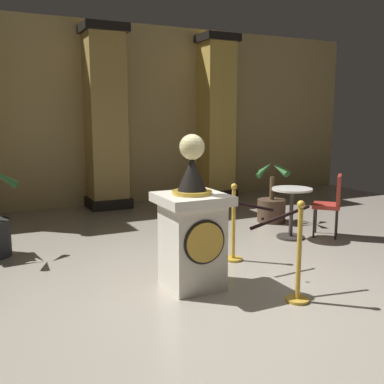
{
  "coord_description": "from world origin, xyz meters",
  "views": [
    {
      "loc": [
        -2.46,
        -4.02,
        1.84
      ],
      "look_at": [
        -0.38,
        0.21,
        1.05
      ],
      "focal_mm": 42.33,
      "sensor_mm": 36.0,
      "label": 1
    }
  ],
  "objects_px": {
    "pedestal_clock": "(192,229)",
    "cafe_table": "(292,206)",
    "potted_palm_right": "(272,205)",
    "stanchion_far": "(233,234)",
    "cafe_chair_red": "(332,200)",
    "stanchion_near": "(299,267)"
  },
  "relations": [
    {
      "from": "pedestal_clock",
      "to": "cafe_table",
      "type": "xyz_separation_m",
      "value": [
        2.23,
        1.13,
        -0.16
      ]
    },
    {
      "from": "pedestal_clock",
      "to": "cafe_table",
      "type": "height_order",
      "value": "pedestal_clock"
    },
    {
      "from": "potted_palm_right",
      "to": "cafe_table",
      "type": "xyz_separation_m",
      "value": [
        -0.38,
        -1.02,
        0.19
      ]
    },
    {
      "from": "stanchion_far",
      "to": "cafe_table",
      "type": "relative_size",
      "value": 1.31
    },
    {
      "from": "stanchion_far",
      "to": "cafe_chair_red",
      "type": "xyz_separation_m",
      "value": [
        1.95,
        0.33,
        0.22
      ]
    },
    {
      "from": "stanchion_near",
      "to": "cafe_table",
      "type": "xyz_separation_m",
      "value": [
        1.45,
        1.95,
        0.13
      ]
    },
    {
      "from": "potted_palm_right",
      "to": "cafe_chair_red",
      "type": "height_order",
      "value": "potted_palm_right"
    },
    {
      "from": "cafe_chair_red",
      "to": "stanchion_near",
      "type": "bearing_deg",
      "value": -139.65
    },
    {
      "from": "pedestal_clock",
      "to": "stanchion_far",
      "type": "bearing_deg",
      "value": 34.03
    },
    {
      "from": "stanchion_far",
      "to": "cafe_table",
      "type": "distance_m",
      "value": 1.46
    },
    {
      "from": "stanchion_near",
      "to": "stanchion_far",
      "type": "distance_m",
      "value": 1.41
    },
    {
      "from": "potted_palm_right",
      "to": "cafe_table",
      "type": "relative_size",
      "value": 1.41
    },
    {
      "from": "cafe_chair_red",
      "to": "potted_palm_right",
      "type": "bearing_deg",
      "value": 100.48
    },
    {
      "from": "potted_palm_right",
      "to": "cafe_table",
      "type": "distance_m",
      "value": 1.1
    },
    {
      "from": "cafe_chair_red",
      "to": "stanchion_far",
      "type": "bearing_deg",
      "value": -170.33
    },
    {
      "from": "cafe_chair_red",
      "to": "pedestal_clock",
      "type": "bearing_deg",
      "value": -161.89
    },
    {
      "from": "potted_palm_right",
      "to": "stanchion_near",
      "type": "bearing_deg",
      "value": -121.65
    },
    {
      "from": "pedestal_clock",
      "to": "stanchion_near",
      "type": "distance_m",
      "value": 1.17
    },
    {
      "from": "stanchion_near",
      "to": "cafe_table",
      "type": "bearing_deg",
      "value": 53.34
    },
    {
      "from": "stanchion_far",
      "to": "potted_palm_right",
      "type": "relative_size",
      "value": 0.92
    },
    {
      "from": "pedestal_clock",
      "to": "stanchion_near",
      "type": "xyz_separation_m",
      "value": [
        0.78,
        -0.82,
        -0.29
      ]
    },
    {
      "from": "stanchion_far",
      "to": "potted_palm_right",
      "type": "xyz_separation_m",
      "value": [
        1.73,
        1.55,
        -0.05
      ]
    }
  ]
}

